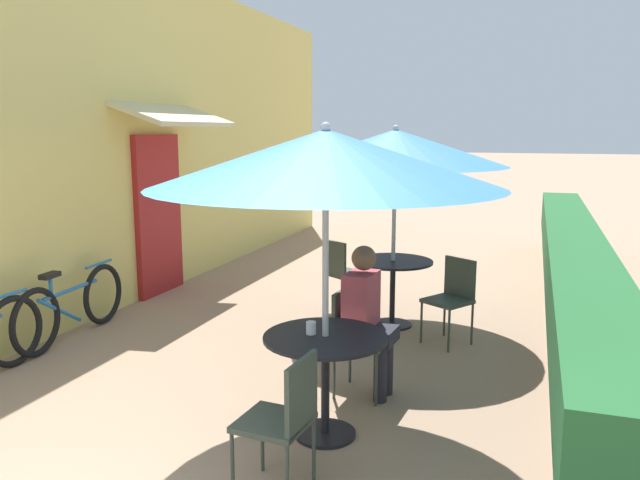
{
  "coord_description": "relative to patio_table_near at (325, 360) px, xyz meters",
  "views": [
    {
      "loc": [
        2.28,
        -1.98,
        2.16
      ],
      "look_at": [
        0.15,
        4.21,
        1.0
      ],
      "focal_mm": 35.0,
      "sensor_mm": 36.0,
      "label": 1
    }
  ],
  "objects": [
    {
      "name": "seated_patron_near_left",
      "position": [
        0.1,
        0.77,
        0.12
      ],
      "size": [
        0.43,
        0.36,
        1.25
      ],
      "rotation": [
        0.0,
        0.0,
        4.63
      ],
      "color": "#23232D",
      "rests_on": "ground_plane"
    },
    {
      "name": "patio_table_near",
      "position": [
        0.0,
        0.0,
        0.0
      ],
      "size": [
        0.87,
        0.87,
        0.74
      ],
      "color": "black",
      "rests_on": "ground_plane"
    },
    {
      "name": "patio_umbrella_mid",
      "position": [
        -0.1,
        2.66,
        1.4
      ],
      "size": [
        2.39,
        2.39,
        2.21
      ],
      "color": "#B7B7BC",
      "rests_on": "ground_plane"
    },
    {
      "name": "patio_table_mid",
      "position": [
        -0.1,
        2.66,
        0.0
      ],
      "size": [
        0.87,
        0.87,
        0.74
      ],
      "color": "black",
      "rests_on": "ground_plane"
    },
    {
      "name": "planter_hedge",
      "position": [
        1.79,
        3.53,
        -0.03
      ],
      "size": [
        0.6,
        10.19,
        1.01
      ],
      "color": "gray",
      "rests_on": "ground_plane"
    },
    {
      "name": "cafe_facade_wall",
      "position": [
        -3.5,
        3.5,
        1.52
      ],
      "size": [
        0.98,
        11.19,
        4.2
      ],
      "color": "#E0CC6B",
      "rests_on": "ground_plane"
    },
    {
      "name": "cafe_chair_near_left",
      "position": [
        -0.01,
        0.78,
        -0.05
      ],
      "size": [
        0.43,
        0.43,
        0.87
      ],
      "rotation": [
        0.0,
        0.0,
        4.63
      ],
      "color": "#384238",
      "rests_on": "ground_plane"
    },
    {
      "name": "cafe_chair_mid_right",
      "position": [
        -0.8,
        3.01,
        -0.05
      ],
      "size": [
        0.55,
        0.55,
        0.87
      ],
      "rotation": [
        0.0,
        0.0,
        12.0
      ],
      "color": "#384238",
      "rests_on": "ground_plane"
    },
    {
      "name": "patio_umbrella_near",
      "position": [
        0.0,
        0.0,
        1.4
      ],
      "size": [
        2.39,
        2.39,
        2.21
      ],
      "color": "#B7B7BC",
      "rests_on": "ground_plane"
    },
    {
      "name": "cafe_chair_near_right",
      "position": [
        0.01,
        -0.78,
        -0.05
      ],
      "size": [
        0.43,
        0.43,
        0.87
      ],
      "rotation": [
        0.0,
        0.0,
        7.77
      ],
      "color": "#384238",
      "rests_on": "ground_plane"
    },
    {
      "name": "coffee_cup_near",
      "position": [
        -0.11,
        0.0,
        0.22
      ],
      "size": [
        0.07,
        0.07,
        0.09
      ],
      "color": "white",
      "rests_on": "patio_table_near"
    },
    {
      "name": "cafe_chair_mid_left",
      "position": [
        0.6,
        2.31,
        -0.05
      ],
      "size": [
        0.55,
        0.55,
        0.87
      ],
      "rotation": [
        0.0,
        0.0,
        8.86
      ],
      "color": "#384238",
      "rests_on": "ground_plane"
    },
    {
      "name": "bicycle_second",
      "position": [
        -3.16,
        1.13,
        -0.21
      ],
      "size": [
        0.17,
        1.76,
        0.77
      ],
      "rotation": [
        0.0,
        0.0,
        0.06
      ],
      "color": "black",
      "rests_on": "ground_plane"
    }
  ]
}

